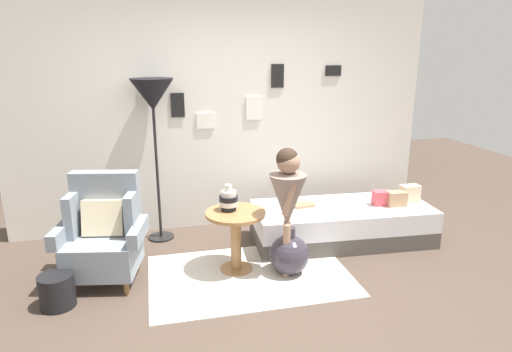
% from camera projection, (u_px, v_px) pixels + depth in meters
% --- Properties ---
extents(ground_plane, '(12.00, 12.00, 0.00)m').
position_uv_depth(ground_plane, '(265.00, 309.00, 3.62)').
color(ground_plane, '#4C3D33').
extents(gallery_wall, '(4.80, 0.12, 2.60)m').
position_uv_depth(gallery_wall, '(223.00, 115.00, 5.09)').
color(gallery_wall, silver).
rests_on(gallery_wall, ground).
extents(rug, '(1.83, 1.21, 0.01)m').
position_uv_depth(rug, '(250.00, 275.00, 4.15)').
color(rug, silver).
rests_on(rug, ground).
extents(armchair, '(0.83, 0.69, 0.97)m').
position_uv_depth(armchair, '(104.00, 233.00, 4.00)').
color(armchair, olive).
rests_on(armchair, ground).
extents(daybed, '(1.94, 0.91, 0.40)m').
position_uv_depth(daybed, '(342.00, 223.00, 4.86)').
color(daybed, '#4C4742').
rests_on(daybed, ground).
extents(pillow_head, '(0.21, 0.13, 0.19)m').
position_uv_depth(pillow_head, '(410.00, 194.00, 4.91)').
color(pillow_head, beige).
rests_on(pillow_head, daybed).
extents(pillow_mid, '(0.21, 0.13, 0.16)m').
position_uv_depth(pillow_mid, '(396.00, 199.00, 4.80)').
color(pillow_mid, tan).
rests_on(pillow_mid, daybed).
extents(pillow_back, '(0.20, 0.13, 0.16)m').
position_uv_depth(pillow_back, '(382.00, 198.00, 4.83)').
color(pillow_back, '#D64C56').
rests_on(pillow_back, daybed).
extents(side_table, '(0.56, 0.56, 0.59)m').
position_uv_depth(side_table, '(236.00, 229.00, 4.15)').
color(side_table, '#9E7042').
rests_on(side_table, ground).
extents(vase_striped, '(0.17, 0.17, 0.25)m').
position_uv_depth(vase_striped, '(229.00, 200.00, 4.12)').
color(vase_striped, black).
rests_on(vase_striped, side_table).
extents(floor_lamp, '(0.45, 0.45, 1.74)m').
position_uv_depth(floor_lamp, '(153.00, 100.00, 4.57)').
color(floor_lamp, black).
rests_on(floor_lamp, ground).
extents(person_child, '(0.34, 0.34, 1.21)m').
position_uv_depth(person_child, '(288.00, 195.00, 3.97)').
color(person_child, '#A37A60').
rests_on(person_child, ground).
extents(book_on_daybed, '(0.24, 0.19, 0.03)m').
position_uv_depth(book_on_daybed, '(303.00, 205.00, 4.81)').
color(book_on_daybed, '#B47C56').
rests_on(book_on_daybed, daybed).
extents(demijohn_near, '(0.37, 0.37, 0.46)m').
position_uv_depth(demijohn_near, '(289.00, 254.00, 4.15)').
color(demijohn_near, '#332D38').
rests_on(demijohn_near, ground).
extents(magazine_basket, '(0.28, 0.28, 0.28)m').
position_uv_depth(magazine_basket, '(57.00, 291.00, 3.63)').
color(magazine_basket, black).
rests_on(magazine_basket, ground).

